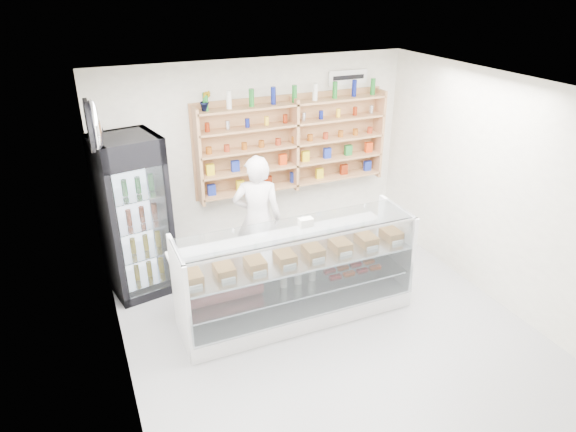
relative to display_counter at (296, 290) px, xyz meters
name	(u,v)px	position (x,y,z in m)	size (l,w,h in m)	color
room	(342,231)	(0.23, -0.64, 1.06)	(5.00, 5.00, 5.00)	#9B9CA0
display_counter	(296,290)	(0.00, 0.00, 0.00)	(2.80, 0.83, 1.22)	white
shop_worker	(258,219)	(-0.11, 0.98, 0.54)	(0.64, 0.42, 1.76)	white
drinks_cooler	(134,216)	(-1.62, 1.35, 0.71)	(0.88, 0.86, 2.09)	black
wall_shelving	(294,144)	(0.73, 1.70, 1.25)	(2.84, 0.28, 1.33)	tan
potted_plant	(205,101)	(-0.52, 1.70, 1.99)	(0.15, 0.12, 0.27)	#1E6626
security_mirror	(94,125)	(-1.94, 0.56, 2.11)	(0.15, 0.50, 0.50)	silver
wall_sign	(348,77)	(1.63, 1.83, 2.11)	(0.62, 0.03, 0.20)	white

